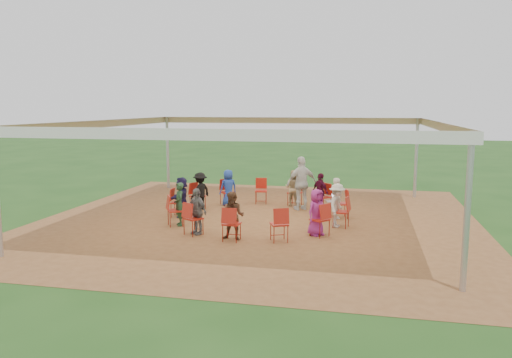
% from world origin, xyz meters
% --- Properties ---
extents(ground, '(80.00, 80.00, 0.00)m').
position_xyz_m(ground, '(0.00, 0.00, 0.00)').
color(ground, '#1F4816').
rests_on(ground, ground).
extents(dirt_patch, '(13.00, 13.00, 0.00)m').
position_xyz_m(dirt_patch, '(0.00, 0.00, 0.01)').
color(dirt_patch, brown).
rests_on(dirt_patch, ground).
extents(tent, '(10.33, 10.33, 3.00)m').
position_xyz_m(tent, '(0.00, 0.00, 2.37)').
color(tent, '#B2B2B7').
rests_on(tent, ground).
extents(chair_0, '(0.54, 0.53, 0.90)m').
position_xyz_m(chair_0, '(2.43, 0.75, 0.45)').
color(chair_0, '#B32113').
rests_on(chair_0, ground).
extents(chair_1, '(0.61, 0.61, 0.90)m').
position_xyz_m(chair_1, '(1.80, 1.80, 0.45)').
color(chair_1, '#B32113').
rests_on(chair_1, ground).
extents(chair_2, '(0.53, 0.55, 0.90)m').
position_xyz_m(chair_2, '(0.76, 2.43, 0.45)').
color(chair_2, '#B32113').
rests_on(chair_2, ground).
extents(chair_3, '(0.49, 0.51, 0.90)m').
position_xyz_m(chair_3, '(-0.46, 2.51, 0.45)').
color(chair_3, '#B32113').
rests_on(chair_3, ground).
extents(chair_4, '(0.60, 0.61, 0.90)m').
position_xyz_m(chair_4, '(-1.57, 2.01, 0.45)').
color(chair_4, '#B32113').
rests_on(chair_4, ground).
extents(chair_5, '(0.57, 0.56, 0.90)m').
position_xyz_m(chair_5, '(-2.32, 1.05, 0.45)').
color(chair_5, '#B32113').
rests_on(chair_5, ground).
extents(chair_6, '(0.46, 0.45, 0.90)m').
position_xyz_m(chair_6, '(-2.54, -0.15, 0.45)').
color(chair_6, '#B32113').
rests_on(chair_6, ground).
extents(chair_7, '(0.59, 0.59, 0.90)m').
position_xyz_m(chair_7, '(-2.18, -1.31, 0.45)').
color(chair_7, '#B32113').
rests_on(chair_7, ground).
extents(chair_8, '(0.59, 0.59, 0.90)m').
position_xyz_m(chair_8, '(-1.32, -2.18, 0.45)').
color(chair_8, '#B32113').
rests_on(chair_8, ground).
extents(chair_9, '(0.45, 0.47, 0.90)m').
position_xyz_m(chair_9, '(-0.16, -2.54, 0.45)').
color(chair_9, '#B32113').
rests_on(chair_9, ground).
extents(chair_10, '(0.56, 0.57, 0.90)m').
position_xyz_m(chair_10, '(1.04, -2.32, 0.45)').
color(chair_10, '#B32113').
rests_on(chair_10, ground).
extents(chair_11, '(0.61, 0.60, 0.90)m').
position_xyz_m(chair_11, '(2.00, -1.57, 0.45)').
color(chair_11, '#B32113').
rests_on(chair_11, ground).
extents(chair_12, '(0.51, 0.49, 0.90)m').
position_xyz_m(chair_12, '(2.50, -0.46, 0.45)').
color(chair_12, '#B32113').
rests_on(chair_12, ground).
extents(person_seated_0, '(0.42, 0.53, 1.26)m').
position_xyz_m(person_seated_0, '(2.32, 0.72, 0.64)').
color(person_seated_0, beige).
rests_on(person_seated_0, ground).
extents(person_seated_1, '(0.79, 0.79, 1.26)m').
position_xyz_m(person_seated_1, '(1.72, 1.71, 0.64)').
color(person_seated_1, '#450B22').
rests_on(person_seated_1, ground).
extents(person_seated_2, '(0.69, 0.52, 1.26)m').
position_xyz_m(person_seated_2, '(0.73, 2.32, 0.64)').
color(person_seated_2, tan).
rests_on(person_seated_2, ground).
extents(person_seated_3, '(0.70, 0.65, 1.26)m').
position_xyz_m(person_seated_3, '(-1.49, 1.91, 0.64)').
color(person_seated_3, '#1F3F9D').
rests_on(person_seated_3, ground).
extents(person_seated_4, '(0.70, 0.91, 1.26)m').
position_xyz_m(person_seated_4, '(-2.21, 1.00, 0.64)').
color(person_seated_4, black).
rests_on(person_seated_4, ground).
extents(person_seated_5, '(0.50, 1.19, 1.26)m').
position_xyz_m(person_seated_5, '(-2.42, -0.14, 0.64)').
color(person_seated_5, '#1F1843').
rests_on(person_seated_5, ground).
extents(person_seated_6, '(0.49, 0.55, 1.26)m').
position_xyz_m(person_seated_6, '(-2.08, -1.25, 0.64)').
color(person_seated_6, '#214327').
rests_on(person_seated_6, ground).
extents(person_seated_7, '(0.83, 0.71, 1.26)m').
position_xyz_m(person_seated_7, '(-1.26, -2.08, 0.64)').
color(person_seated_7, slate).
rests_on(person_seated_7, ground).
extents(person_seated_8, '(0.63, 0.39, 1.26)m').
position_xyz_m(person_seated_8, '(-0.15, -2.42, 0.64)').
color(person_seated_8, brown).
rests_on(person_seated_8, ground).
extents(person_seated_9, '(0.65, 0.70, 1.26)m').
position_xyz_m(person_seated_9, '(1.91, -1.50, 0.64)').
color(person_seated_9, '#99287E').
rests_on(person_seated_9, ground).
extents(person_seated_10, '(0.54, 0.87, 1.26)m').
position_xyz_m(person_seated_10, '(2.39, -0.44, 0.64)').
color(person_seated_10, beige).
rests_on(person_seated_10, ground).
extents(standing_person, '(1.18, 1.01, 1.79)m').
position_xyz_m(standing_person, '(1.09, 1.73, 0.90)').
color(standing_person, silver).
rests_on(standing_person, ground).
extents(cable_coil, '(0.40, 0.40, 0.03)m').
position_xyz_m(cable_coil, '(0.71, 0.36, 0.02)').
color(cable_coil, black).
rests_on(cable_coil, ground).
extents(laptop, '(0.34, 0.39, 0.22)m').
position_xyz_m(laptop, '(2.16, 0.67, 0.60)').
color(laptop, '#B7B7BC').
rests_on(laptop, ground).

